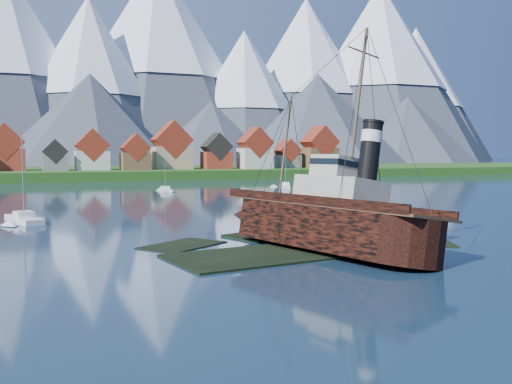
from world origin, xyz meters
name	(u,v)px	position (x,y,z in m)	size (l,w,h in m)	color
ground	(293,249)	(0.00, 0.00, 0.00)	(1400.00, 1400.00, 0.00)	#162B40
shoal	(300,248)	(1.78, 2.15, -0.35)	(31.71, 21.24, 1.14)	black
shore_bank	(93,177)	(0.00, 170.00, 0.00)	(600.00, 80.00, 3.20)	#244A15
seawall	(107,182)	(0.00, 132.00, 0.00)	(600.00, 2.50, 2.00)	#3F3D38
mountains	(51,59)	(-0.79, 481.26, 89.34)	(965.00, 340.00, 205.00)	#2D333D
tugboat_wreck	(316,219)	(2.29, -0.20, 2.72)	(6.30, 27.15, 21.52)	black
sailboat_a	(24,220)	(-23.29, 31.76, 0.26)	(4.94, 9.81, 11.63)	white
sailboat_d	(286,187)	(38.57, 84.62, 0.27)	(5.23, 8.65, 11.58)	white
sailboat_e	(165,191)	(6.73, 81.75, 0.22)	(2.94, 8.83, 10.06)	white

